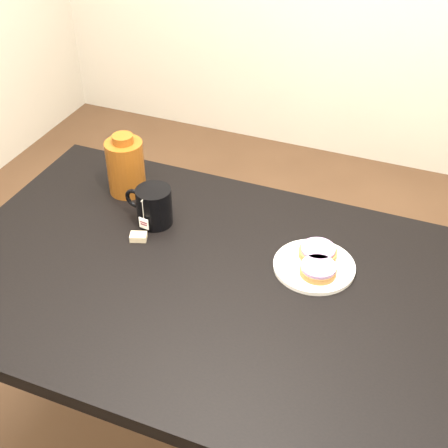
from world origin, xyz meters
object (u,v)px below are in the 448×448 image
(bagel_front, at_px, (318,269))
(bagel_package, at_px, (126,166))
(table, at_px, (212,302))
(bagel_back, at_px, (318,252))
(mug, at_px, (154,206))
(teabag_pouch, at_px, (138,237))
(plate, at_px, (314,266))

(bagel_front, distance_m, bagel_package, 0.66)
(table, distance_m, bagel_front, 0.29)
(table, bearing_deg, bagel_back, 37.32)
(bagel_back, distance_m, bagel_front, 0.07)
(mug, xyz_separation_m, bagel_package, (-0.15, 0.11, 0.03))
(bagel_back, relative_size, mug, 0.76)
(bagel_back, xyz_separation_m, bagel_package, (-0.62, 0.10, 0.06))
(table, xyz_separation_m, teabag_pouch, (-0.25, 0.07, 0.09))
(plate, distance_m, bagel_front, 0.04)
(teabag_pouch, bearing_deg, table, -15.76)
(table, distance_m, teabag_pouch, 0.27)
(plate, relative_size, bagel_package, 1.11)
(table, distance_m, bagel_back, 0.31)
(bagel_front, relative_size, bagel_package, 0.62)
(table, height_order, mug, mug)
(bagel_package, bearing_deg, bagel_front, -14.36)
(teabag_pouch, bearing_deg, bagel_package, 125.59)
(bagel_front, height_order, mug, mug)
(plate, relative_size, bagel_back, 1.85)
(bagel_package, bearing_deg, teabag_pouch, -54.41)
(bagel_back, bearing_deg, plate, -86.72)
(mug, height_order, teabag_pouch, mug)
(teabag_pouch, distance_m, bagel_package, 0.26)
(plate, xyz_separation_m, bagel_front, (0.02, -0.03, 0.02))
(plate, relative_size, mug, 1.40)
(bagel_back, distance_m, bagel_package, 0.63)
(bagel_front, relative_size, mug, 0.79)
(plate, bearing_deg, bagel_package, 167.86)
(table, relative_size, plate, 6.60)
(plate, distance_m, teabag_pouch, 0.48)
(bagel_package, bearing_deg, mug, -37.17)
(bagel_front, bearing_deg, plate, 119.95)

